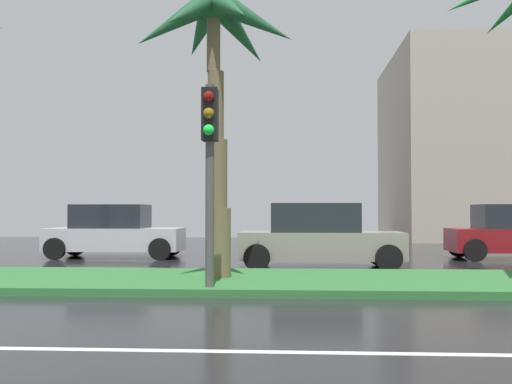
% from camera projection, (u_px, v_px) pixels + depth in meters
% --- Properties ---
extents(ground_plane, '(90.00, 42.00, 0.10)m').
position_uv_depth(ground_plane, '(70.00, 280.00, 13.89)').
color(ground_plane, black).
extents(median_strip, '(85.50, 4.00, 0.15)m').
position_uv_depth(median_strip, '(52.00, 280.00, 12.90)').
color(median_strip, '#2D6B33').
rests_on(median_strip, ground_plane).
extents(palm_tree_centre, '(3.53, 3.46, 6.26)m').
position_uv_depth(palm_tree_centre, '(215.00, 40.00, 12.84)').
color(palm_tree_centre, brown).
rests_on(palm_tree_centre, median_strip).
extents(traffic_signal_median_right, '(0.28, 0.43, 3.67)m').
position_uv_depth(traffic_signal_median_right, '(210.00, 147.00, 11.12)').
color(traffic_signal_median_right, '#4C4C47').
rests_on(traffic_signal_median_right, median_strip).
extents(car_in_traffic_leading, '(4.30, 2.02, 1.72)m').
position_uv_depth(car_in_traffic_leading, '(114.00, 232.00, 19.88)').
color(car_in_traffic_leading, silver).
rests_on(car_in_traffic_leading, ground_plane).
extents(car_in_traffic_second, '(4.30, 2.02, 1.72)m').
position_uv_depth(car_in_traffic_second, '(319.00, 237.00, 16.35)').
color(car_in_traffic_second, gray).
rests_on(car_in_traffic_second, ground_plane).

